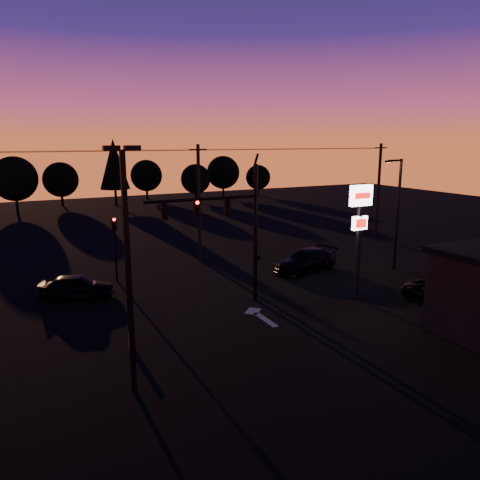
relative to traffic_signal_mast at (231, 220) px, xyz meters
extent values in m
plane|color=black|center=(0.10, -3.99, -4.94)|extent=(120.00, 120.00, 0.00)
cube|color=beige|center=(0.60, -2.99, -4.93)|extent=(0.35, 2.20, 0.01)
cube|color=beige|center=(0.60, -1.59, -4.93)|extent=(1.20, 1.20, 0.01)
cylinder|color=black|center=(1.60, 0.01, -0.94)|extent=(0.24, 0.24, 8.00)
cylinder|color=black|center=(1.60, 0.01, 3.26)|extent=(0.14, 0.52, 0.76)
cylinder|color=black|center=(-1.65, 0.01, 1.26)|extent=(6.50, 0.16, 0.16)
cube|color=black|center=(-0.20, 0.01, 0.76)|extent=(0.32, 0.22, 0.95)
sphere|color=black|center=(-0.20, -0.12, 1.11)|extent=(0.18, 0.18, 0.18)
sphere|color=black|center=(-0.20, -0.12, 0.81)|extent=(0.18, 0.18, 0.18)
sphere|color=black|center=(-0.20, -0.12, 0.51)|extent=(0.18, 0.18, 0.18)
cube|color=black|center=(-2.00, 0.01, 0.76)|extent=(0.32, 0.22, 0.95)
sphere|color=#FF0705|center=(-2.00, -0.12, 1.11)|extent=(0.18, 0.18, 0.18)
sphere|color=black|center=(-2.00, -0.12, 0.81)|extent=(0.18, 0.18, 0.18)
sphere|color=black|center=(-2.00, -0.12, 0.51)|extent=(0.18, 0.18, 0.18)
cube|color=black|center=(-3.80, 0.01, 0.76)|extent=(0.32, 0.22, 0.95)
sphere|color=black|center=(-3.80, -0.12, 1.11)|extent=(0.18, 0.18, 0.18)
sphere|color=black|center=(-3.80, -0.12, 0.81)|extent=(0.18, 0.18, 0.18)
sphere|color=black|center=(-3.80, -0.12, 0.51)|extent=(0.18, 0.18, 0.18)
cube|color=black|center=(1.78, 0.01, -2.34)|extent=(0.22, 0.18, 0.28)
cylinder|color=black|center=(-4.90, 7.51, -3.14)|extent=(0.14, 0.14, 3.60)
cube|color=black|center=(-4.90, 7.51, -1.04)|extent=(0.30, 0.20, 0.90)
sphere|color=#FF0705|center=(-4.90, 7.39, -0.72)|extent=(0.18, 0.18, 0.18)
sphere|color=black|center=(-4.90, 7.39, -1.00)|extent=(0.18, 0.18, 0.18)
sphere|color=black|center=(-4.90, 7.39, -1.28)|extent=(0.18, 0.18, 0.18)
cube|color=black|center=(-7.40, -6.99, -0.44)|extent=(0.18, 0.18, 9.00)
cube|color=black|center=(-7.75, -6.99, 4.11)|extent=(0.55, 0.30, 0.18)
cube|color=black|center=(-7.05, -6.99, 4.11)|extent=(0.55, 0.30, 0.18)
cube|color=black|center=(7.10, -2.49, -1.74)|extent=(0.22, 0.22, 6.40)
cube|color=white|center=(7.10, -2.49, 1.26)|extent=(1.50, 0.25, 1.20)
cube|color=red|center=(7.10, -2.63, 1.26)|extent=(1.10, 0.02, 0.35)
cube|color=white|center=(7.10, -2.49, -0.34)|extent=(1.00, 0.22, 0.80)
cube|color=red|center=(7.10, -2.62, -0.34)|extent=(0.75, 0.02, 0.50)
cylinder|color=black|center=(14.10, 1.51, -0.94)|extent=(0.20, 0.20, 8.00)
cylinder|color=black|center=(13.50, 1.51, 2.96)|extent=(1.20, 0.14, 0.14)
cube|color=black|center=(12.90, 1.51, 2.91)|extent=(0.50, 0.22, 0.14)
plane|color=#FFB759|center=(12.90, 1.51, 2.83)|extent=(0.35, 0.35, 0.00)
cylinder|color=black|center=(2.10, 10.01, -0.44)|extent=(0.26, 0.26, 9.00)
cube|color=black|center=(2.10, 10.01, 3.66)|extent=(1.40, 0.10, 0.10)
cylinder|color=black|center=(20.10, 10.01, -0.44)|extent=(0.26, 0.26, 9.00)
cube|color=black|center=(20.10, 10.01, 3.66)|extent=(1.40, 0.10, 0.10)
cylinder|color=black|center=(-6.90, 9.41, 3.61)|extent=(18.00, 0.02, 0.02)
cylinder|color=black|center=(-6.90, 10.01, 3.66)|extent=(18.00, 0.02, 0.02)
cylinder|color=black|center=(-6.90, 10.61, 3.61)|extent=(18.00, 0.02, 0.02)
cylinder|color=black|center=(11.10, 9.41, 3.61)|extent=(18.00, 0.02, 0.02)
cylinder|color=black|center=(11.10, 10.01, 3.66)|extent=(18.00, 0.02, 0.02)
cylinder|color=black|center=(11.10, 10.61, 3.61)|extent=(18.00, 0.02, 0.02)
cube|color=black|center=(9.10, -7.47, -3.54)|extent=(2.20, 0.05, 1.60)
cylinder|color=gold|center=(-6.60, -3.35, -4.53)|extent=(0.27, 0.27, 0.80)
cylinder|color=black|center=(-9.90, 44.01, -4.06)|extent=(0.36, 0.36, 1.75)
sphere|color=black|center=(-9.90, 44.01, -0.56)|extent=(5.77, 5.78, 5.78)
cylinder|color=black|center=(-3.90, 48.01, -4.19)|extent=(0.36, 0.36, 1.50)
sphere|color=black|center=(-3.90, 48.01, -1.19)|extent=(4.95, 4.95, 4.95)
cylinder|color=black|center=(3.10, 45.01, -3.75)|extent=(0.36, 0.36, 2.38)
cone|color=black|center=(3.10, 45.01, 1.00)|extent=(4.18, 4.18, 7.12)
cylinder|color=black|center=(9.10, 50.01, -4.19)|extent=(0.36, 0.36, 1.50)
sphere|color=black|center=(9.10, 50.01, -1.19)|extent=(4.95, 4.95, 4.95)
cylinder|color=black|center=(15.10, 44.01, -4.25)|extent=(0.36, 0.36, 1.38)
sphere|color=black|center=(15.10, 44.01, -1.50)|extent=(4.54, 4.54, 4.54)
cylinder|color=black|center=(21.10, 47.01, -4.12)|extent=(0.36, 0.36, 1.62)
sphere|color=black|center=(21.10, 47.01, -0.87)|extent=(5.36, 5.36, 5.36)
cylinder|color=black|center=(27.10, 46.01, -4.31)|extent=(0.36, 0.36, 1.25)
sphere|color=black|center=(27.10, 46.01, -1.81)|extent=(4.12, 4.12, 4.12)
imported|color=black|center=(-7.79, 5.02, -4.20)|extent=(4.67, 3.23, 1.48)
imported|color=black|center=(7.90, 3.91, -4.16)|extent=(5.70, 3.46, 1.54)
imported|color=black|center=(10.95, -5.44, -4.33)|extent=(3.37, 4.81, 1.22)
camera|label=1|loc=(-11.06, -23.20, 4.39)|focal=35.00mm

